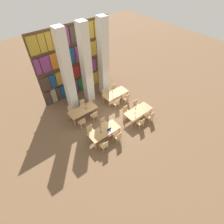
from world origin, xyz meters
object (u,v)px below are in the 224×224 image
chair_3 (104,123)px  chair_12 (116,103)px  reading_table_2 (83,111)px  desk_lamp_3 (112,92)px  chair_2 (118,136)px  pillar_right (103,60)px  pillar_left (67,74)px  reading_table_0 (104,131)px  chair_15 (115,89)px  chair_1 (91,131)px  reading_table_1 (138,112)px  chair_4 (141,123)px  laptop (110,131)px  desk_lamp_1 (135,110)px  chair_0 (104,145)px  chair_8 (82,122)px  desk_lamp_0 (101,129)px  chair_9 (71,110)px  pillar_center (86,66)px  chair_11 (83,105)px  chair_6 (151,116)px  desk_lamp_2 (86,105)px  chair_7 (136,105)px  chair_5 (126,111)px  reading_table_3 (116,94)px  chair_14 (126,98)px  chair_13 (105,94)px

chair_3 → chair_12: bearing=-153.0°
reading_table_2 → desk_lamp_3: 2.71m
chair_2 → pillar_right: bearing=62.2°
pillar_left → reading_table_0: size_ratio=2.92×
reading_table_2 → chair_15: size_ratio=2.36×
chair_1 → reading_table_1: chair_1 is taller
pillar_left → chair_4: bearing=-62.3°
laptop → desk_lamp_1: bearing=4.1°
chair_1 → chair_2: bearing=126.3°
chair_0 → chair_3: bearing=53.7°
reading_table_0 → chair_8: 1.83m
desk_lamp_0 → chair_9: 3.24m
chair_4 → pillar_center: bearing=101.8°
chair_11 → chair_12: (2.04, -1.47, 0.00)m
chair_9 → chair_11: (1.01, 0.00, 0.00)m
chair_9 → chair_6: bearing=135.3°
desk_lamp_2 → chair_15: (3.29, 0.79, -0.61)m
pillar_left → pillar_right: 3.02m
chair_7 → chair_9: size_ratio=1.00×
reading_table_2 → chair_9: chair_9 is taller
chair_2 → desk_lamp_3: 3.86m
chair_0 → chair_8: same height
chair_5 → desk_lamp_2: bearing=-37.9°
pillar_left → reading_table_3: 4.09m
pillar_left → chair_14: pillar_left is taller
pillar_left → chair_0: bearing=-96.6°
pillar_right → chair_15: size_ratio=6.89×
chair_7 → reading_table_3: 1.90m
reading_table_1 → chair_5: chair_5 is taller
chair_5 → chair_13: 2.56m
chair_5 → chair_14: (1.01, 1.08, 0.00)m
chair_6 → desk_lamp_3: desk_lamp_3 is taller
reading_table_2 → reading_table_3: size_ratio=1.00×
chair_12 → pillar_right: bearing=76.5°
chair_2 → chair_4: 1.97m
pillar_center → chair_4: size_ratio=6.89×
laptop → chair_14: laptop is taller
chair_4 → desk_lamp_2: 4.01m
chair_1 → chair_11: size_ratio=1.00×
chair_3 → chair_8: bearing=-41.7°
reading_table_0 → chair_9: bearing=100.2°
pillar_left → desk_lamp_3: 3.66m
reading_table_1 → chair_12: chair_12 is taller
chair_2 → reading_table_3: size_ratio=0.42×
reading_table_3 → chair_13: chair_13 is taller
desk_lamp_3 → chair_15: bearing=42.1°
reading_table_2 → chair_11: (0.47, 0.74, -0.20)m
desk_lamp_1 → chair_9: desk_lamp_1 is taller
chair_6 → chair_13: bearing=104.3°
chair_0 → desk_lamp_1: size_ratio=1.75×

